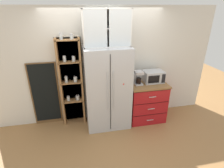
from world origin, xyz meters
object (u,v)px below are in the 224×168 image
coffee_maker (138,77)px  mug_navy (148,82)px  chalkboard_menu (45,94)px  refrigerator (107,88)px  microwave (153,76)px  bottle_amber (147,77)px  mug_red (148,81)px

coffee_maker → mug_navy: bearing=-5.2°
mug_navy → chalkboard_menu: size_ratio=0.08×
refrigerator → microwave: (1.07, 0.07, 0.16)m
bottle_amber → mug_navy: bearing=-88.6°
mug_red → refrigerator: bearing=-179.1°
coffee_maker → mug_red: bearing=-2.9°
mug_navy → mug_red: bearing=92.1°
microwave → mug_red: microwave is taller
coffee_maker → chalkboard_menu: (-2.04, 0.28, -0.35)m
refrigerator → chalkboard_menu: bearing=167.1°
refrigerator → mug_red: 0.93m
bottle_amber → chalkboard_menu: size_ratio=0.18×
refrigerator → mug_red: (0.93, 0.01, 0.08)m
refrigerator → mug_navy: (0.93, 0.01, 0.07)m
bottle_amber → refrigerator: bearing=-174.7°
microwave → chalkboard_menu: (-2.41, 0.24, -0.32)m
refrigerator → bottle_amber: refrigerator is taller
bottle_amber → chalkboard_menu: chalkboard_menu is taller
microwave → bottle_amber: size_ratio=1.70×
coffee_maker → mug_red: coffee_maker is taller
bottle_amber → microwave: bearing=-6.9°
coffee_maker → chalkboard_menu: chalkboard_menu is taller
bottle_amber → chalkboard_menu: 2.30m
microwave → chalkboard_menu: bearing=174.3°
bottle_amber → coffee_maker: bearing=-165.3°
microwave → coffee_maker: (-0.38, -0.04, 0.03)m
coffee_maker → mug_red: (0.23, -0.01, -0.11)m
chalkboard_menu → mug_red: bearing=-7.4°
mug_navy → bottle_amber: size_ratio=0.45×
refrigerator → mug_red: refrigerator is taller
refrigerator → chalkboard_menu: refrigerator is taller
refrigerator → bottle_amber: size_ratio=6.93×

